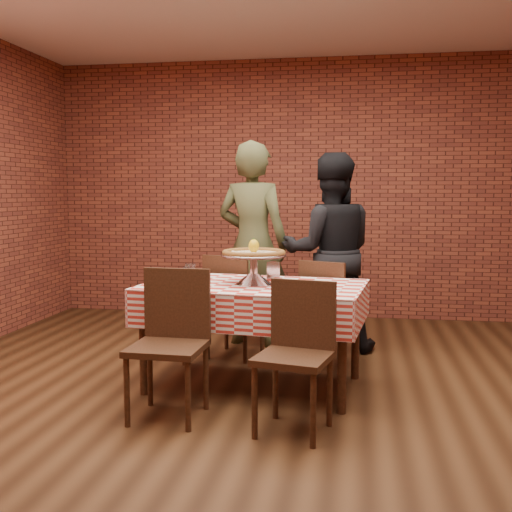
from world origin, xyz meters
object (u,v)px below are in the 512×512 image
Objects in this scene: water_glass_left at (188,276)px; chair_near_left at (167,346)px; pizza_stand at (254,269)px; chair_far_left at (235,305)px; chair_near_right at (293,359)px; diner_black at (330,252)px; table at (254,336)px; pizza at (254,254)px; chair_far_right at (330,312)px; condiment_caddy at (273,270)px; diner_olive at (253,244)px; water_glass_right at (190,272)px.

chair_near_left is at bearing -86.78° from water_glass_left.
pizza_stand reaches higher than chair_far_left.
chair_near_right is 0.50× the size of diner_black.
pizza_stand is at bearing 101.96° from table.
water_glass_left is at bearing 93.98° from chair_far_left.
table is 0.60m from pizza.
chair_far_right is at bearing 96.66° from chair_near_right.
pizza is at bearing 72.77° from chair_far_right.
condiment_caddy is 0.99m from diner_black.
diner_olive is at bearing 99.90° from table.
condiment_caddy reaches higher than water_glass_left.
pizza reaches higher than pizza_stand.
chair_near_right is at bearing -65.75° from pizza_stand.
chair_near_right is at bearing 78.63° from diner_black.
pizza is 3.71× the size of water_glass_left.
condiment_caddy reaches higher than water_glass_right.
pizza reaches higher than condiment_caddy.
chair_far_right is at bearing 27.70° from water_glass_right.
chair_near_left reaches higher than chair_far_left.
pizza is 0.24× the size of diner_olive.
diner_olive is at bearing 99.89° from pizza_stand.
water_glass_left is 1.00× the size of water_glass_right.
chair_far_right is 0.46× the size of diner_olive.
chair_far_left reaches higher than water_glass_left.
diner_black reaches higher than pizza_stand.
diner_black is (0.96, 1.25, 0.06)m from water_glass_left.
pizza is at bearing 101.96° from table.
water_glass_left is 0.07× the size of diner_olive.
diner_olive is (0.25, 1.32, 0.12)m from water_glass_left.
diner_black is at bearing -64.46° from chair_far_right.
diner_olive is at bearing 79.27° from water_glass_left.
pizza_stand is 0.54× the size of chair_far_left.
water_glass_left is at bearing -169.62° from pizza.
pizza is at bearing 126.84° from chair_near_right.
chair_near_right is at bearing -84.69° from condiment_caddy.
chair_near_left is 1.06× the size of chair_far_right.
chair_near_right is 1.75m from chair_far_left.
chair_near_right is 1.02× the size of chair_far_right.
chair_near_right reaches higher than water_glass_left.
pizza_stand is 1.04× the size of pizza.
diner_black reaches higher than condiment_caddy.
diner_olive is (-0.59, 2.06, 0.50)m from chair_near_right.
condiment_caddy is 0.15× the size of chair_far_left.
chair_near_left is at bearing -121.05° from table.
chair_far_left is at bearing 125.02° from chair_near_right.
water_glass_right is at bearing 166.85° from table.
table is at bearing -120.54° from condiment_caddy.
chair_far_right is 0.68m from diner_black.
condiment_caddy is 1.03m from diner_olive.
pizza is at bearing 59.03° from diner_black.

